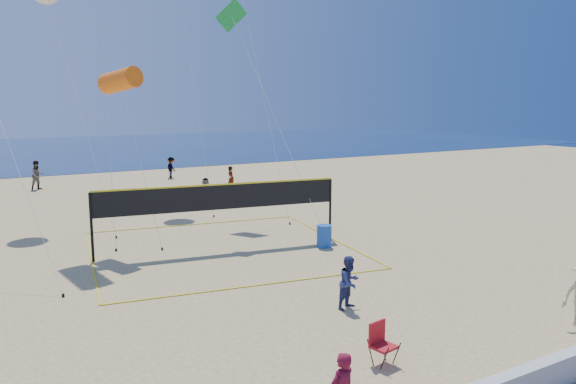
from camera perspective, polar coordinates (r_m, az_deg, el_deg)
ground at (r=12.90m, az=4.62°, el=-17.12°), size 120.00×120.00×0.00m
ocean at (r=71.96m, az=-25.14°, el=3.79°), size 140.00×50.00×0.03m
bystander_a at (r=15.87m, az=6.28°, el=-9.10°), size 0.85×0.74×1.49m
far_person_1 at (r=32.06m, az=-8.37°, el=0.14°), size 1.33×1.15×1.45m
far_person_2 at (r=35.85m, az=-5.82°, el=1.31°), size 0.41×0.61×1.65m
far_person_3 at (r=40.12m, az=-24.11°, el=1.56°), size 1.08×0.95×1.89m
far_person_4 at (r=43.08m, az=-11.77°, el=2.44°), size 0.72×1.09×1.58m
camp_chair at (r=12.88m, az=9.39°, el=-14.68°), size 0.57×0.69×1.04m
trash_barrel at (r=22.32m, az=3.69°, el=-4.49°), size 0.67×0.67×0.88m
volleyball_net at (r=21.83m, az=-6.92°, el=-1.24°), size 11.01×10.88×2.58m
kite_2 at (r=23.09m, az=-16.67°, el=10.78°), size 1.65×2.78×7.04m
kite_4 at (r=25.22m, az=-5.12°, el=16.00°), size 2.75×4.86×10.11m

